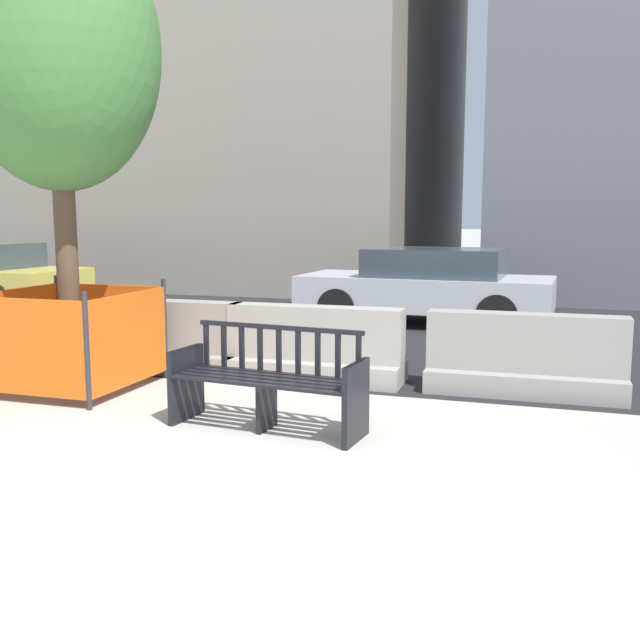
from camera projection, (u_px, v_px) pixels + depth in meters
The scene contains 9 objects.
ground_plane at pixel (219, 481), 4.96m from camera, with size 200.00×200.00×0.00m, color #ADA89E.
street_asphalt at pixel (426, 316), 13.15m from camera, with size 120.00×12.00×0.01m, color black.
street_bench at pixel (268, 384), 6.12m from camera, with size 1.73×0.69×0.88m.
jersey_barrier_centre at pixel (315, 350), 7.96m from camera, with size 2.01×0.70×0.84m.
jersey_barrier_left at pixel (163, 342), 8.53m from camera, with size 2.01×0.71×0.84m.
jersey_barrier_right at pixel (525, 362), 7.36m from camera, with size 2.01×0.70×0.84m.
street_tree at pixel (56, 50), 7.17m from camera, with size 2.08×2.08×4.94m.
construction_fence at pixel (71, 336), 7.59m from camera, with size 1.48×1.48×1.13m.
car_sedan_mid at pixel (428, 285), 12.11m from camera, with size 4.28×1.98×1.29m.
Camera 1 is at (2.12, -4.30, 1.83)m, focal length 40.00 mm.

